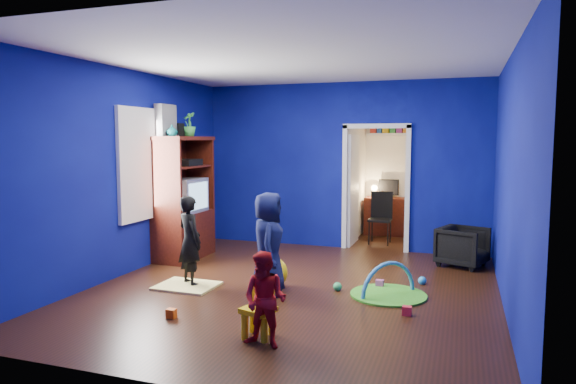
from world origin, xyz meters
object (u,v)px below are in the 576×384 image
(toddler_red, at_px, (265,300))
(hopper_ball, at_px, (272,273))
(child_navy, at_px, (268,244))
(crt_tv, at_px, (186,195))
(study_desk, at_px, (387,216))
(play_mat, at_px, (388,295))
(child_black, at_px, (190,241))
(vase, at_px, (172,131))
(kid_chair, at_px, (258,312))
(tv_armoire, at_px, (183,198))
(armchair, at_px, (463,247))
(folding_chair, at_px, (380,219))

(toddler_red, xyz_separation_m, hopper_ball, (-0.60, 1.77, -0.24))
(child_navy, xyz_separation_m, crt_tv, (-1.96, 1.40, 0.38))
(child_navy, distance_m, hopper_ball, 0.50)
(hopper_ball, bearing_deg, study_desk, 78.50)
(child_navy, xyz_separation_m, play_mat, (1.42, 0.41, -0.62))
(child_black, bearing_deg, study_desk, -81.42)
(vase, bearing_deg, kid_chair, -45.33)
(vase, bearing_deg, child_black, -50.20)
(crt_tv, xyz_separation_m, kid_chair, (2.36, -2.73, -0.77))
(child_black, distance_m, crt_tv, 1.65)
(tv_armoire, distance_m, play_mat, 3.69)
(child_navy, xyz_separation_m, toddler_red, (0.55, -1.52, -0.19))
(armchair, xyz_separation_m, kid_chair, (-1.86, -3.60, -0.05))
(child_black, distance_m, folding_chair, 4.03)
(armchair, xyz_separation_m, tv_armoire, (-4.27, -0.87, 0.68))
(toddler_red, distance_m, tv_armoire, 3.92)
(child_navy, height_order, toddler_red, child_navy)
(vase, height_order, crt_tv, vase)
(armchair, xyz_separation_m, play_mat, (-0.85, -1.86, -0.29))
(hopper_ball, height_order, kid_chair, kid_chair)
(child_navy, bearing_deg, hopper_ball, -7.62)
(armchair, xyz_separation_m, vase, (-4.27, -1.17, 1.75))
(tv_armoire, xyz_separation_m, kid_chair, (2.40, -2.73, -0.73))
(tv_armoire, relative_size, hopper_ball, 4.77)
(child_black, distance_m, play_mat, 2.63)
(vase, bearing_deg, play_mat, -11.46)
(child_black, xyz_separation_m, vase, (-0.88, 1.06, 1.45))
(hopper_ball, xyz_separation_m, study_desk, (0.87, 4.29, 0.17))
(tv_armoire, relative_size, study_desk, 2.23)
(child_black, height_order, play_mat, child_black)
(child_black, bearing_deg, kid_chair, 169.90)
(child_black, xyz_separation_m, kid_chair, (1.52, -1.37, -0.34))
(folding_chair, bearing_deg, child_black, -118.82)
(toddler_red, height_order, play_mat, toddler_red)
(play_mat, bearing_deg, armchair, 65.48)
(toddler_red, distance_m, hopper_ball, 1.89)
(crt_tv, bearing_deg, play_mat, -16.39)
(hopper_ball, relative_size, folding_chair, 0.45)
(hopper_ball, bearing_deg, crt_tv, 148.81)
(child_black, relative_size, toddler_red, 1.33)
(child_black, height_order, hopper_ball, child_black)
(child_navy, bearing_deg, tv_armoire, 35.95)
(kid_chair, relative_size, study_desk, 0.57)
(toddler_red, distance_m, folding_chair, 5.11)
(child_black, height_order, vase, vase)
(armchair, bearing_deg, vase, 125.58)
(armchair, bearing_deg, study_desk, 52.82)
(child_black, relative_size, study_desk, 1.35)
(child_black, bearing_deg, folding_chair, -86.85)
(kid_chair, xyz_separation_m, folding_chair, (0.42, 4.90, 0.21))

